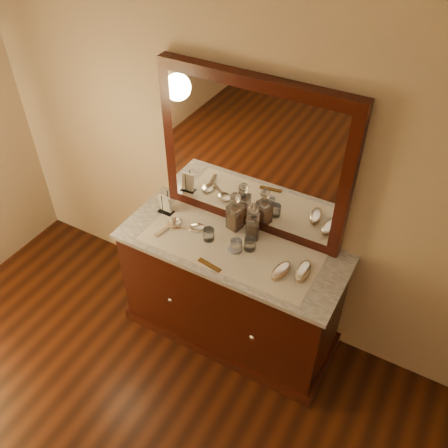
{
  "coord_description": "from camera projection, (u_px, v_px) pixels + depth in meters",
  "views": [
    {
      "loc": [
        1.0,
        0.08,
        2.88
      ],
      "look_at": [
        0.0,
        1.85,
        1.1
      ],
      "focal_mm": 38.15,
      "sensor_mm": 36.0,
      "label": 1
    }
  ],
  "objects": [
    {
      "name": "napkin_rack",
      "position": [
        165.0,
        205.0,
        3.13
      ],
      "size": [
        0.11,
        0.07,
        0.16
      ],
      "color": "black",
      "rests_on": "marble_top"
    },
    {
      "name": "knob_right",
      "position": [
        252.0,
        337.0,
        2.9
      ],
      "size": [
        0.04,
        0.04,
        0.04
      ],
      "primitive_type": "sphere",
      "color": "silver",
      "rests_on": "dresser_cabinet"
    },
    {
      "name": "decanter_left",
      "position": [
        235.0,
        215.0,
        2.98
      ],
      "size": [
        0.1,
        0.1,
        0.28
      ],
      "color": "brown",
      "rests_on": "lace_runner"
    },
    {
      "name": "pin_dish",
      "position": [
        234.0,
        249.0,
        2.89
      ],
      "size": [
        0.08,
        0.08,
        0.01
      ],
      "primitive_type": "cylinder",
      "rotation": [
        0.0,
        0.0,
        0.1
      ],
      "color": "white",
      "rests_on": "lace_runner"
    },
    {
      "name": "dresser_cabinet",
      "position": [
        231.0,
        292.0,
        3.22
      ],
      "size": [
        1.4,
        0.55,
        0.82
      ],
      "primitive_type": "cube",
      "color": "black",
      "rests_on": "floor"
    },
    {
      "name": "hand_mirror_outer",
      "position": [
        172.0,
        224.0,
        3.06
      ],
      "size": [
        0.11,
        0.23,
        0.02
      ],
      "color": "silver",
      "rests_on": "lace_runner"
    },
    {
      "name": "lace_runner",
      "position": [
        230.0,
        247.0,
        2.92
      ],
      "size": [
        1.1,
        0.45,
        0.0
      ],
      "primitive_type": "cube",
      "color": "white",
      "rests_on": "marble_top"
    },
    {
      "name": "mirror_glass",
      "position": [
        250.0,
        161.0,
        2.74
      ],
      "size": [
        1.06,
        0.01,
        0.86
      ],
      "primitive_type": "cube",
      "color": "white",
      "rests_on": "marble_top"
    },
    {
      "name": "brush_near",
      "position": [
        281.0,
        271.0,
        2.73
      ],
      "size": [
        0.1,
        0.17,
        0.05
      ],
      "color": "#9C7F60",
      "rests_on": "lace_runner"
    },
    {
      "name": "dresser_plinth",
      "position": [
        231.0,
        326.0,
        3.47
      ],
      "size": [
        1.46,
        0.59,
        0.08
      ],
      "primitive_type": "cube",
      "color": "black",
      "rests_on": "floor"
    },
    {
      "name": "decanter_right",
      "position": [
        253.0,
        225.0,
        2.92
      ],
      "size": [
        0.1,
        0.1,
        0.27
      ],
      "color": "brown",
      "rests_on": "lace_runner"
    },
    {
      "name": "tumblers",
      "position": [
        231.0,
        241.0,
        2.89
      ],
      "size": [
        0.33,
        0.12,
        0.08
      ],
      "color": "white",
      "rests_on": "lace_runner"
    },
    {
      "name": "knob_left",
      "position": [
        170.0,
        300.0,
        3.12
      ],
      "size": [
        0.04,
        0.04,
        0.04
      ],
      "primitive_type": "sphere",
      "color": "silver",
      "rests_on": "dresser_cabinet"
    },
    {
      "name": "comb",
      "position": [
        210.0,
        265.0,
        2.79
      ],
      "size": [
        0.16,
        0.05,
        0.01
      ],
      "primitive_type": "cube",
      "rotation": [
        0.0,
        0.0,
        -0.16
      ],
      "color": "brown",
      "rests_on": "lace_runner"
    },
    {
      "name": "marble_top",
      "position": [
        232.0,
        247.0,
        2.94
      ],
      "size": [
        1.44,
        0.59,
        0.03
      ],
      "primitive_type": "cube",
      "color": "white",
      "rests_on": "dresser_cabinet"
    },
    {
      "name": "mirror_frame",
      "position": [
        253.0,
        158.0,
        2.76
      ],
      "size": [
        1.2,
        0.08,
        1.0
      ],
      "primitive_type": "cube",
      "color": "black",
      "rests_on": "marble_top"
    },
    {
      "name": "brush_far",
      "position": [
        303.0,
        271.0,
        2.73
      ],
      "size": [
        0.09,
        0.18,
        0.05
      ],
      "color": "#9C7F60",
      "rests_on": "lace_runner"
    },
    {
      "name": "hand_mirror_inner",
      "position": [
        193.0,
        228.0,
        3.04
      ],
      "size": [
        0.22,
        0.17,
        0.02
      ],
      "color": "silver",
      "rests_on": "lace_runner"
    }
  ]
}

